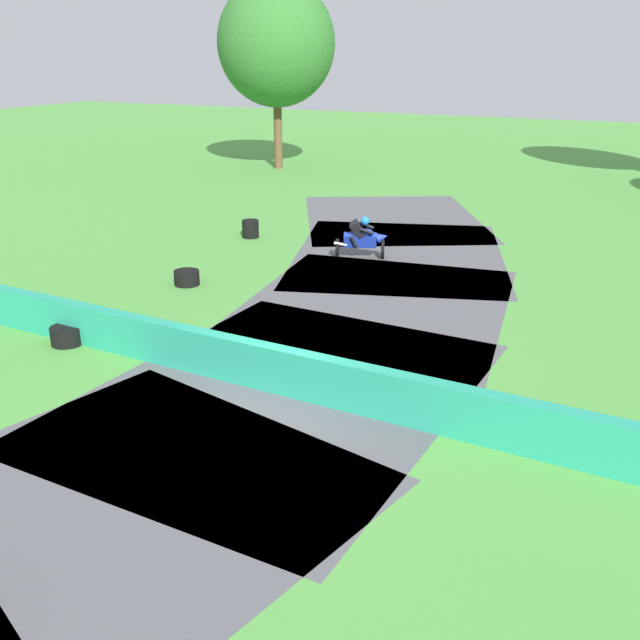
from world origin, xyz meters
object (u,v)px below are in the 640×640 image
at_px(tire_stack_mid_b, 67,335).
at_px(motorcycle_chase_blue, 363,238).
at_px(tire_stack_far, 187,278).
at_px(tire_stack_extra_a, 250,229).

bearing_deg(tire_stack_mid_b, motorcycle_chase_blue, 71.16).
xyz_separation_m(motorcycle_chase_blue, tire_stack_far, (-3.30, -4.53, -0.44)).
distance_m(motorcycle_chase_blue, tire_stack_far, 5.63).
distance_m(tire_stack_mid_b, tire_stack_extra_a, 10.10).
bearing_deg(tire_stack_extra_a, tire_stack_far, -77.50).
xyz_separation_m(motorcycle_chase_blue, tire_stack_mid_b, (-3.14, -9.20, -0.44)).
distance_m(motorcycle_chase_blue, tire_stack_extra_a, 4.57).
bearing_deg(tire_stack_far, tire_stack_extra_a, 102.50).
distance_m(motorcycle_chase_blue, tire_stack_mid_b, 9.73).
distance_m(tire_stack_far, tire_stack_extra_a, 5.47).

